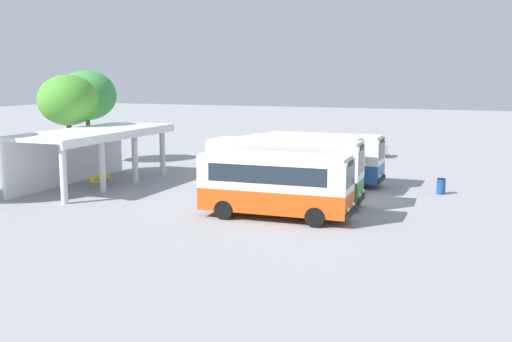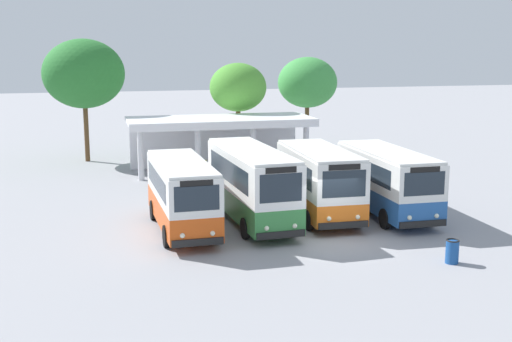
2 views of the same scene
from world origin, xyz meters
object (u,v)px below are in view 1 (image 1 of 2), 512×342
(waiting_chair_middle_seat, at_px, (108,177))
(city_bus_fourth_amber, at_px, (322,157))
(parked_car_flank, at_px, (361,146))
(city_bus_middle_cream, at_px, (301,162))
(waiting_chair_second_from_end, at_px, (101,179))
(city_bus_nearest_orange, at_px, (275,183))
(litter_bin_apron, at_px, (441,186))
(city_bus_second_in_row, at_px, (285,169))
(waiting_chair_end_by_column, at_px, (94,181))

(waiting_chair_middle_seat, bearing_deg, city_bus_fourth_amber, -66.48)
(parked_car_flank, bearing_deg, city_bus_middle_cream, -179.64)
(city_bus_middle_cream, xyz_separation_m, parked_car_flank, (16.99, 0.11, -0.95))
(city_bus_fourth_amber, bearing_deg, waiting_chair_second_from_end, 116.33)
(waiting_chair_middle_seat, bearing_deg, parked_car_flank, -31.25)
(waiting_chair_middle_seat, bearing_deg, city_bus_nearest_orange, -109.88)
(litter_bin_apron, bearing_deg, waiting_chair_middle_seat, 103.36)
(city_bus_fourth_amber, distance_m, waiting_chair_second_from_end, 13.46)
(city_bus_middle_cream, bearing_deg, city_bus_nearest_orange, -173.31)
(waiting_chair_second_from_end, bearing_deg, waiting_chair_middle_seat, -1.48)
(city_bus_fourth_amber, xyz_separation_m, waiting_chair_middle_seat, (-5.22, 11.99, -1.19))
(parked_car_flank, bearing_deg, litter_bin_apron, -152.27)
(city_bus_second_in_row, height_order, parked_car_flank, city_bus_second_in_row)
(city_bus_nearest_orange, bearing_deg, litter_bin_apron, -36.73)
(waiting_chair_end_by_column, relative_size, waiting_chair_second_from_end, 1.00)
(litter_bin_apron, bearing_deg, city_bus_nearest_orange, 143.27)
(parked_car_flank, distance_m, waiting_chair_middle_seat, 22.20)
(city_bus_nearest_orange, distance_m, parked_car_flank, 23.49)
(waiting_chair_second_from_end, bearing_deg, city_bus_middle_cream, -76.89)
(city_bus_nearest_orange, bearing_deg, waiting_chair_second_from_end, 73.16)
(city_bus_middle_cream, distance_m, city_bus_fourth_amber, 3.25)
(city_bus_fourth_amber, bearing_deg, litter_bin_apron, -95.49)
(waiting_chair_second_from_end, relative_size, litter_bin_apron, 0.96)
(city_bus_nearest_orange, height_order, parked_car_flank, city_bus_nearest_orange)
(city_bus_middle_cream, height_order, waiting_chair_end_by_column, city_bus_middle_cream)
(city_bus_fourth_amber, distance_m, litter_bin_apron, 7.26)
(parked_car_flank, distance_m, waiting_chair_second_from_end, 22.83)
(city_bus_second_in_row, relative_size, waiting_chair_second_from_end, 9.45)
(waiting_chair_second_from_end, height_order, litter_bin_apron, litter_bin_apron)
(city_bus_second_in_row, xyz_separation_m, city_bus_middle_cream, (3.23, 0.12, -0.07))
(city_bus_middle_cream, xyz_separation_m, city_bus_fourth_amber, (3.23, -0.37, -0.07))
(city_bus_middle_cream, height_order, waiting_chair_middle_seat, city_bus_middle_cream)
(city_bus_nearest_orange, bearing_deg, waiting_chair_end_by_column, 76.24)
(city_bus_second_in_row, height_order, waiting_chair_second_from_end, city_bus_second_in_row)
(city_bus_nearest_orange, xyz_separation_m, waiting_chair_end_by_column, (3.03, 12.38, -1.17))
(city_bus_fourth_amber, relative_size, waiting_chair_end_by_column, 8.61)
(litter_bin_apron, bearing_deg, city_bus_second_in_row, 128.12)
(city_bus_second_in_row, distance_m, waiting_chair_end_by_column, 11.81)
(city_bus_middle_cream, bearing_deg, city_bus_second_in_row, -177.95)
(waiting_chair_end_by_column, xyz_separation_m, litter_bin_apron, (5.98, -19.10, -0.07))
(city_bus_second_in_row, relative_size, parked_car_flank, 1.94)
(waiting_chair_second_from_end, bearing_deg, city_bus_fourth_amber, -63.67)
(city_bus_nearest_orange, bearing_deg, city_bus_second_in_row, 11.25)
(city_bus_middle_cream, height_order, waiting_chair_second_from_end, city_bus_middle_cream)
(waiting_chair_end_by_column, bearing_deg, city_bus_middle_cream, -73.53)
(city_bus_nearest_orange, height_order, city_bus_middle_cream, city_bus_middle_cream)
(litter_bin_apron, bearing_deg, waiting_chair_second_from_end, 105.38)
(city_bus_second_in_row, height_order, waiting_chair_middle_seat, city_bus_second_in_row)
(city_bus_nearest_orange, relative_size, city_bus_fourth_amber, 0.98)
(city_bus_middle_cream, relative_size, litter_bin_apron, 7.65)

